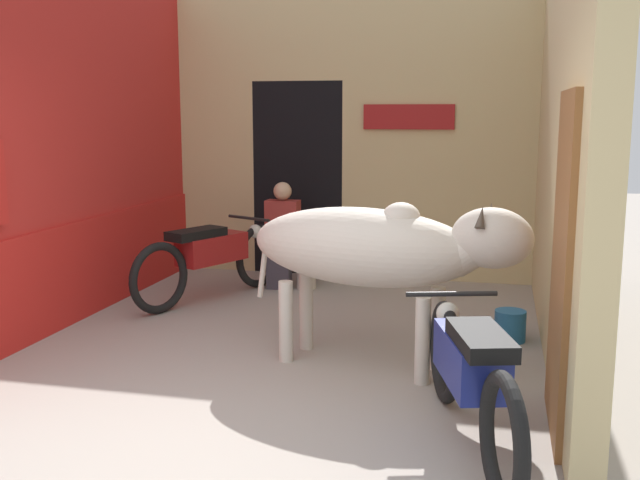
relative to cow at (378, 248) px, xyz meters
name	(u,v)px	position (x,y,z in m)	size (l,w,h in m)	color
ground_plane	(184,454)	(-0.82, -1.69, -0.91)	(30.00, 30.00, 0.00)	#9E9389
wall_left_shopfront	(63,148)	(-2.97, 0.68, 0.67)	(0.25, 4.75, 3.27)	red
wall_back_with_doorway	(333,152)	(-1.08, 3.34, 0.51)	(4.13, 0.93, 3.27)	#D1BC84
wall_right_with_door	(566,150)	(1.33, 0.64, 0.70)	(0.22, 4.75, 3.27)	#D1BC84
cow	(378,248)	(0.00, 0.00, 0.00)	(2.19, 1.00, 1.29)	beige
motorcycle_near	(470,371)	(0.73, -1.19, -0.46)	(0.75, 1.95, 0.78)	black
motorcycle_far	(212,255)	(-1.96, 1.66, -0.45)	(0.97, 1.92, 0.80)	black
shopkeeper_seated	(282,232)	(-1.44, 2.38, -0.31)	(0.36, 0.33, 1.15)	#3D3842
plastic_stool	(306,269)	(-1.15, 2.34, -0.69)	(0.30, 0.30, 0.41)	beige
bucket	(510,326)	(0.98, 0.92, -0.78)	(0.26, 0.26, 0.26)	#23669E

